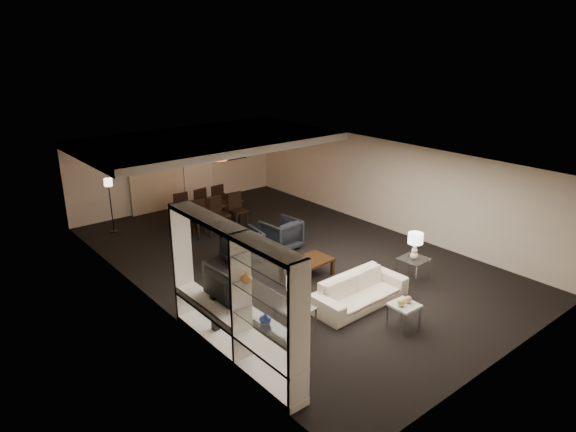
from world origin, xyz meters
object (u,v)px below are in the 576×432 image
(chair_nm, at_px, (220,215))
(floor_speaker, at_px, (215,310))
(pendant_light, at_px, (219,156))
(table_lamp_left, at_px, (296,293))
(armchair_left, at_px, (242,246))
(dining_table, at_px, (208,214))
(television, at_px, (214,288))
(marble_table, at_px, (403,316))
(vase_blue, at_px, (265,318))
(coffee_table, at_px, (307,269))
(armchair_right, at_px, (281,234))
(chair_fm, at_px, (197,203))
(floor_lamp, at_px, (111,206))
(side_table_right, at_px, (413,270))
(chair_fl, at_px, (178,207))
(chair_fr, at_px, (214,200))
(side_table_left, at_px, (295,321))
(chair_nl, at_px, (201,219))
(chair_nr, at_px, (238,210))
(sofa, at_px, (360,291))
(vase_amber, at_px, (246,277))
(table_lamp_right, at_px, (415,246))

(chair_nm, bearing_deg, floor_speaker, -130.82)
(pendant_light, bearing_deg, table_lamp_left, -110.73)
(armchair_left, bearing_deg, chair_nm, -101.19)
(chair_nm, bearing_deg, dining_table, 82.56)
(television, bearing_deg, pendant_light, -33.17)
(marble_table, height_order, vase_blue, vase_blue)
(coffee_table, height_order, dining_table, dining_table)
(marble_table, bearing_deg, armchair_right, 82.23)
(dining_table, xyz_separation_m, chair_fm, (0.00, 0.65, 0.16))
(armchair_left, xyz_separation_m, floor_lamp, (-1.64, 3.92, 0.37))
(side_table_right, height_order, television, television)
(coffee_table, relative_size, chair_fl, 1.18)
(pendant_light, xyz_separation_m, chair_fr, (0.04, 0.43, -1.43))
(side_table_left, distance_m, marble_table, 2.03)
(floor_speaker, bearing_deg, chair_fm, 59.73)
(chair_nl, bearing_deg, dining_table, 53.62)
(side_table_left, height_order, side_table_right, same)
(side_table_right, relative_size, chair_fl, 0.59)
(chair_nr, bearing_deg, floor_speaker, -126.52)
(side_table_right, height_order, vase_blue, vase_blue)
(side_table_left, bearing_deg, pendant_light, 69.27)
(chair_nm, bearing_deg, chair_fl, 107.34)
(side_table_left, bearing_deg, chair_fl, 79.85)
(table_lamp_left, bearing_deg, pendant_light, 69.27)
(chair_nl, relative_size, chair_fl, 1.00)
(side_table_left, bearing_deg, television, 149.30)
(sofa, relative_size, chair_fr, 2.16)
(dining_table, relative_size, chair_nl, 1.92)
(armchair_right, distance_m, chair_nl, 2.33)
(marble_table, height_order, vase_amber, vase_amber)
(side_table_right, bearing_deg, chair_nl, 112.49)
(table_lamp_left, xyz_separation_m, chair_fr, (2.39, 6.64, -0.35))
(television, distance_m, chair_fr, 6.95)
(armchair_left, bearing_deg, chair_nr, -114.81)
(armchair_left, bearing_deg, chair_fl, -84.06)
(armchair_left, relative_size, floor_speaker, 0.83)
(chair_fr, bearing_deg, side_table_left, 66.22)
(pendant_light, distance_m, floor_lamp, 3.27)
(vase_blue, bearing_deg, side_table_left, 31.84)
(pendant_light, height_order, side_table_right, pendant_light)
(television, bearing_deg, chair_nm, -33.21)
(table_lamp_left, height_order, dining_table, table_lamp_left)
(chair_nr, height_order, chair_fl, same)
(marble_table, relative_size, chair_fl, 0.49)
(sofa, xyz_separation_m, chair_nl, (-0.51, 5.34, 0.18))
(armchair_left, relative_size, table_lamp_right, 1.44)
(armchair_left, height_order, table_lamp_left, table_lamp_left)
(vase_amber, bearing_deg, floor_lamp, 84.55)
(armchair_right, height_order, chair_fm, chair_fm)
(table_lamp_right, xyz_separation_m, floor_speaker, (-4.55, 0.88, -0.32))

